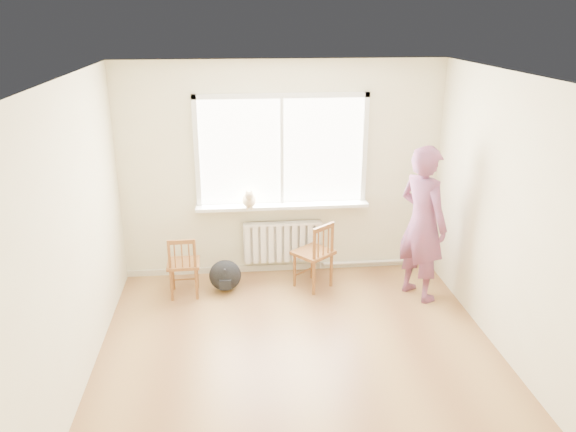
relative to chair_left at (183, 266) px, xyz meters
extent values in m
plane|color=#A27542|center=(1.22, -1.63, -0.39)|extent=(4.50, 4.50, 0.00)
plane|color=white|center=(1.22, -1.63, 2.31)|extent=(4.50, 4.50, 0.00)
cube|color=beige|center=(1.22, 0.62, 0.96)|extent=(4.00, 0.01, 2.70)
cube|color=white|center=(1.22, 0.60, 1.21)|extent=(2.00, 0.02, 1.30)
cube|color=white|center=(1.22, 0.58, 1.89)|extent=(2.12, 0.05, 0.06)
cube|color=white|center=(0.19, 0.58, 1.21)|extent=(0.06, 0.05, 1.42)
cube|color=white|center=(2.25, 0.58, 1.21)|extent=(0.06, 0.05, 1.42)
cube|color=white|center=(1.22, 0.58, 1.21)|extent=(0.04, 0.05, 1.30)
cube|color=white|center=(1.22, 0.51, 0.54)|extent=(2.15, 0.22, 0.04)
cube|color=white|center=(1.22, 0.57, 0.04)|extent=(1.00, 0.02, 0.55)
cube|color=white|center=(1.22, 0.52, 0.04)|extent=(1.00, 0.10, 0.51)
cube|color=white|center=(1.22, 0.52, 0.30)|extent=(1.00, 0.12, 0.03)
cylinder|color=silver|center=(2.47, 0.56, -0.31)|extent=(1.40, 0.04, 0.04)
cube|color=beige|center=(1.22, 0.60, -0.35)|extent=(4.00, 0.03, 0.08)
cube|color=brown|center=(0.00, 0.04, 0.02)|extent=(0.39, 0.37, 0.04)
cylinder|color=brown|center=(0.14, 0.19, -0.18)|extent=(0.03, 0.03, 0.41)
cylinder|color=brown|center=(-0.15, 0.18, -0.18)|extent=(0.03, 0.03, 0.41)
cylinder|color=brown|center=(0.15, -0.10, -0.18)|extent=(0.03, 0.03, 0.41)
cylinder|color=brown|center=(-0.14, -0.11, -0.18)|extent=(0.03, 0.03, 0.41)
cylinder|color=brown|center=(0.15, -0.10, 0.00)|extent=(0.04, 0.04, 0.77)
cylinder|color=brown|center=(-0.14, -0.11, 0.00)|extent=(0.04, 0.04, 0.77)
cube|color=brown|center=(0.00, -0.10, 0.35)|extent=(0.31, 0.04, 0.05)
cylinder|color=brown|center=(0.08, -0.10, 0.19)|extent=(0.02, 0.02, 0.31)
cylinder|color=brown|center=(0.00, -0.10, 0.19)|extent=(0.02, 0.02, 0.31)
cylinder|color=brown|center=(-0.08, -0.10, 0.19)|extent=(0.02, 0.02, 0.31)
cube|color=brown|center=(1.56, 0.10, 0.06)|extent=(0.58, 0.58, 0.04)
cylinder|color=brown|center=(1.58, 0.33, -0.16)|extent=(0.04, 0.04, 0.45)
cylinder|color=brown|center=(1.33, 0.12, -0.16)|extent=(0.04, 0.04, 0.45)
cylinder|color=brown|center=(1.79, 0.08, -0.16)|extent=(0.04, 0.04, 0.45)
cylinder|color=brown|center=(1.54, -0.12, -0.16)|extent=(0.04, 0.04, 0.45)
cylinder|color=brown|center=(1.79, 0.08, 0.04)|extent=(0.04, 0.04, 0.85)
cylinder|color=brown|center=(1.54, -0.12, 0.04)|extent=(0.04, 0.04, 0.85)
cube|color=brown|center=(1.66, -0.02, 0.43)|extent=(0.29, 0.25, 0.06)
cylinder|color=brown|center=(1.73, 0.04, 0.25)|extent=(0.02, 0.02, 0.34)
cylinder|color=brown|center=(1.66, -0.02, 0.25)|extent=(0.02, 0.02, 0.34)
cylinder|color=brown|center=(1.59, -0.08, 0.25)|extent=(0.02, 0.02, 0.34)
imported|color=#AD3952|center=(2.77, -0.25, 0.53)|extent=(0.70, 0.80, 1.84)
ellipsoid|color=beige|center=(0.81, 0.44, 0.66)|extent=(0.17, 0.25, 0.19)
sphere|color=beige|center=(0.80, 0.31, 0.75)|extent=(0.10, 0.10, 0.10)
cone|color=beige|center=(0.78, 0.31, 0.80)|extent=(0.03, 0.03, 0.04)
cone|color=beige|center=(0.83, 0.31, 0.80)|extent=(0.03, 0.03, 0.04)
cylinder|color=beige|center=(0.81, 0.57, 0.60)|extent=(0.02, 0.17, 0.02)
cylinder|color=beige|center=(0.78, 0.34, 0.61)|extent=(0.02, 0.02, 0.09)
cylinder|color=beige|center=(0.83, 0.34, 0.61)|extent=(0.02, 0.02, 0.09)
ellipsoid|color=black|center=(0.48, 0.10, -0.19)|extent=(0.46, 0.39, 0.39)
camera|label=1|loc=(0.63, -6.10, 2.82)|focal=35.00mm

